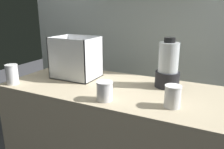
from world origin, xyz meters
TOP-DOWN VIEW (x-y plane):
  - counter at (0.00, 0.00)m, footprint 1.40×0.64m
  - back_wall_unit at (-0.00, 0.77)m, footprint 2.60×0.24m
  - carrot_display_bin at (-0.33, 0.07)m, footprint 0.31×0.24m
  - blender_pitcher at (0.32, 0.15)m, footprint 0.15×0.15m
  - juice_cup_carrot_far_left at (-0.62, -0.25)m, footprint 0.08×0.08m
  - juice_cup_beet_left at (0.07, -0.22)m, footprint 0.09×0.09m
  - juice_cup_carrot_middle at (0.42, -0.15)m, footprint 0.09×0.09m

SIDE VIEW (x-z plane):
  - counter at x=0.00m, z-range 0.00..0.90m
  - juice_cup_beet_left at x=0.07m, z-range 0.89..1.00m
  - juice_cup_carrot_middle at x=0.42m, z-range 0.90..1.01m
  - juice_cup_carrot_far_left at x=-0.62m, z-range 0.89..1.03m
  - carrot_display_bin at x=-0.33m, z-range 0.85..1.14m
  - blender_pitcher at x=0.32m, z-range 0.87..1.19m
  - back_wall_unit at x=0.00m, z-range 0.02..2.52m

